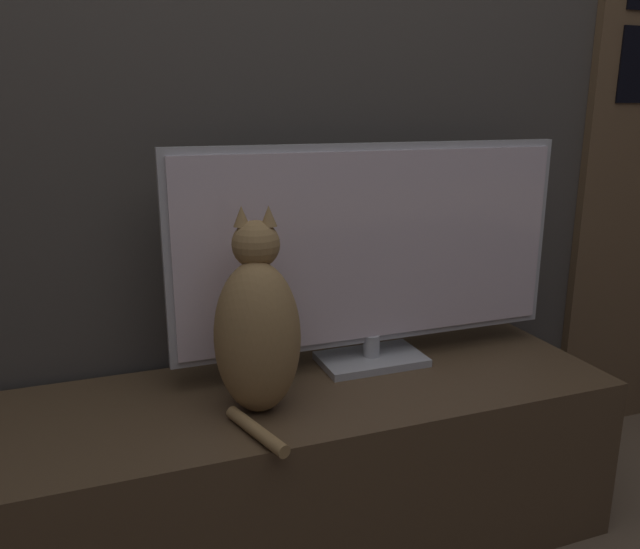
# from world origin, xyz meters

# --- Properties ---
(wall_back) EXTENTS (4.80, 0.05, 2.60)m
(wall_back) POSITION_xyz_m (0.00, 1.22, 1.30)
(wall_back) COLOR #47423D
(wall_back) RESTS_ON ground_plane
(tv_stand) EXTENTS (1.58, 0.50, 0.43)m
(tv_stand) POSITION_xyz_m (0.00, 0.93, 0.22)
(tv_stand) COLOR brown
(tv_stand) RESTS_ON ground_plane
(tv) EXTENTS (1.05, 0.17, 0.58)m
(tv) POSITION_xyz_m (0.25, 1.03, 0.74)
(tv) COLOR #B7B7BC
(tv) RESTS_ON tv_stand
(cat) EXTENTS (0.23, 0.33, 0.46)m
(cat) POSITION_xyz_m (-0.10, 0.88, 0.62)
(cat) COLOR #997547
(cat) RESTS_ON tv_stand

